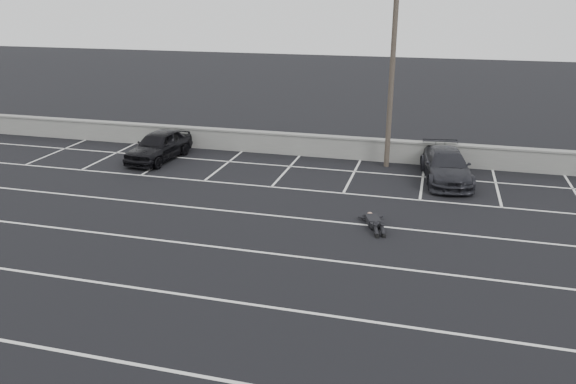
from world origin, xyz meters
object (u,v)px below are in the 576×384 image
(car_left, at_px, (159,145))
(person, at_px, (373,217))
(trash_bin, at_px, (433,158))
(utility_pole, at_px, (392,69))
(car_right, at_px, (446,166))

(car_left, xyz_separation_m, person, (10.84, -5.26, -0.47))
(trash_bin, relative_size, person, 0.35)
(car_left, relative_size, utility_pole, 0.47)
(trash_bin, bearing_deg, car_left, -170.33)
(car_right, height_order, trash_bin, car_right)
(utility_pole, bearing_deg, trash_bin, 10.99)
(car_right, relative_size, person, 1.79)
(person, bearing_deg, trash_bin, 56.84)
(utility_pole, height_order, person, utility_pole)
(utility_pole, height_order, trash_bin, utility_pole)
(car_left, height_order, car_right, car_left)
(car_left, bearing_deg, trash_bin, 14.65)
(car_left, bearing_deg, utility_pole, 14.39)
(car_left, relative_size, trash_bin, 4.63)
(car_right, relative_size, trash_bin, 5.05)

